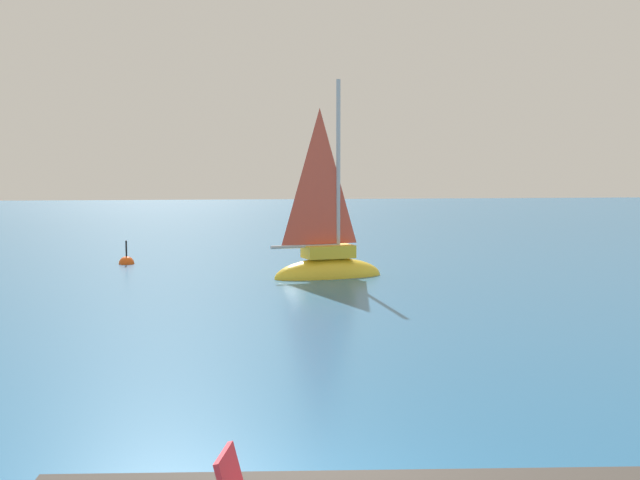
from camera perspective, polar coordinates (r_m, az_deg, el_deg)
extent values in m
ellipsoid|color=yellow|center=(26.83, 0.56, -2.52)|extent=(3.78, 2.05, 1.23)
cube|color=yellow|center=(26.73, 0.56, -0.78)|extent=(1.73, 1.21, 0.40)
cylinder|color=#B7B7BC|center=(26.72, 1.24, 4.81)|extent=(0.13, 0.13, 5.61)
cylinder|color=#B2B2B7|center=(26.44, -1.02, -0.43)|extent=(2.21, 0.64, 0.11)
pyramid|color=#DB4C38|center=(26.49, -0.02, 4.32)|extent=(1.76, 0.49, 4.26)
sphere|color=#EA5114|center=(31.14, -12.93, -1.59)|extent=(0.56, 0.56, 0.56)
cylinder|color=black|center=(31.08, -12.95, -0.58)|extent=(0.06, 0.06, 0.60)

